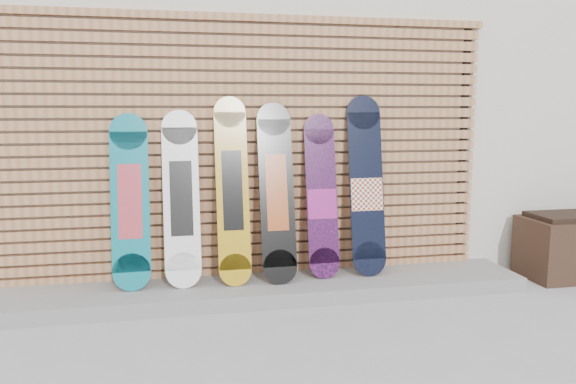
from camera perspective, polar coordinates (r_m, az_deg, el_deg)
The scene contains 10 objects.
ground at distance 4.09m, azimuth -0.47°, elevation -13.48°, with size 80.00×80.00×0.00m, color #97979A.
building at distance 7.33m, azimuth -1.92°, elevation 10.52°, with size 12.00×5.00×3.60m, color beige.
concrete_step at distance 4.67m, azimuth -3.93°, elevation -9.87°, with size 4.60×0.70×0.12m, color gray.
slat_wall at distance 4.74m, azimuth -4.53°, elevation 4.54°, with size 4.26×0.08×2.29m.
snowboard_0 at distance 4.58m, azimuth -15.75°, elevation -0.93°, with size 0.30×0.31×1.38m.
snowboard_1 at distance 4.56m, azimuth -10.79°, elevation -0.64°, with size 0.29×0.33×1.40m.
snowboard_2 at distance 4.56m, azimuth -5.67°, elevation 0.17°, with size 0.26×0.35×1.51m.
snowboard_3 at distance 4.60m, azimuth -1.16°, elevation -0.03°, with size 0.28×0.38×1.46m.
snowboard_4 at distance 4.73m, azimuth 3.44°, elevation -0.51°, with size 0.26×0.30×1.37m.
snowboard_5 at distance 4.83m, azimuth 7.96°, elevation 0.54°, with size 0.30×0.31×1.53m.
Camera 1 is at (-0.73, -3.72, 1.52)m, focal length 35.00 mm.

